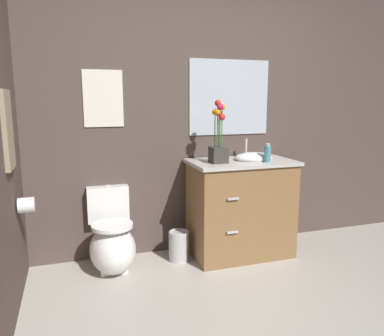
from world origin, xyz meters
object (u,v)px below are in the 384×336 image
at_px(vanity_cabinet, 241,207).
at_px(flower_vase, 219,141).
at_px(toilet, 112,243).
at_px(trash_bin, 179,246).
at_px(toilet_paper_roll, 26,205).
at_px(soap_bottle, 268,154).
at_px(wall_mirror, 229,98).
at_px(wall_poster, 103,99).
at_px(hanging_towel, 8,130).

bearing_deg(vanity_cabinet, flower_vase, -168.64).
xyz_separation_m(toilet, flower_vase, (0.93, -0.08, 0.84)).
bearing_deg(trash_bin, toilet_paper_roll, -170.29).
xyz_separation_m(toilet, soap_bottle, (1.35, -0.17, 0.72)).
xyz_separation_m(wall_mirror, toilet_paper_roll, (-1.79, -0.46, -0.77)).
distance_m(vanity_cabinet, wall_poster, 1.56).
distance_m(wall_mirror, hanging_towel, 1.96).
bearing_deg(flower_vase, toilet_paper_roll, -175.55).
height_order(flower_vase, wall_mirror, wall_mirror).
relative_size(soap_bottle, hanging_towel, 0.32).
xyz_separation_m(flower_vase, wall_poster, (-0.93, 0.34, 0.36)).
bearing_deg(flower_vase, toilet, 175.30).
distance_m(wall_poster, toilet_paper_roll, 1.08).
distance_m(flower_vase, soap_bottle, 0.45).
height_order(trash_bin, toilet_paper_roll, toilet_paper_roll).
distance_m(vanity_cabinet, wall_mirror, 1.04).
distance_m(vanity_cabinet, soap_bottle, 0.56).
distance_m(soap_bottle, wall_poster, 1.50).
height_order(wall_poster, toilet_paper_roll, wall_poster).
xyz_separation_m(soap_bottle, hanging_towel, (-2.02, -0.19, 0.27)).
height_order(trash_bin, wall_mirror, wall_mirror).
bearing_deg(toilet, hanging_towel, -151.63).
height_order(soap_bottle, trash_bin, soap_bottle).
distance_m(vanity_cabinet, hanging_towel, 2.03).
bearing_deg(hanging_towel, wall_mirror, 18.87).
xyz_separation_m(wall_poster, hanging_towel, (-0.67, -0.63, -0.20)).
distance_m(vanity_cabinet, trash_bin, 0.67).
bearing_deg(toilet, vanity_cabinet, -1.29).
distance_m(soap_bottle, hanging_towel, 2.05).
distance_m(hanging_towel, toilet_paper_roll, 0.58).
bearing_deg(soap_bottle, wall_mirror, 111.99).
distance_m(flower_vase, wall_mirror, 0.56).
bearing_deg(trash_bin, wall_poster, 156.33).
bearing_deg(toilet_paper_roll, hanging_towel, -108.28).
xyz_separation_m(soap_bottle, toilet_paper_roll, (-1.97, -0.02, -0.28)).
distance_m(flower_vase, toilet_paper_roll, 1.60).
height_order(wall_poster, wall_mirror, wall_mirror).
relative_size(toilet, soap_bottle, 4.17).
bearing_deg(wall_mirror, hanging_towel, -161.13).
xyz_separation_m(wall_poster, wall_mirror, (1.17, 0.00, 0.01)).
xyz_separation_m(toilet, wall_poster, (0.00, 0.27, 1.20)).
bearing_deg(toilet, wall_poster, 90.00).
bearing_deg(toilet, trash_bin, 0.95).
bearing_deg(toilet_paper_roll, vanity_cabinet, 5.42).
bearing_deg(toilet_paper_roll, trash_bin, 9.71).
height_order(toilet, wall_mirror, wall_mirror).
bearing_deg(wall_poster, soap_bottle, -18.08).
height_order(soap_bottle, wall_mirror, wall_mirror).
distance_m(flower_vase, hanging_towel, 1.63).
height_order(vanity_cabinet, soap_bottle, vanity_cabinet).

